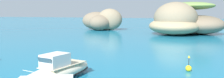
{
  "coord_description": "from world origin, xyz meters",
  "views": [
    {
      "loc": [
        8.9,
        -5.34,
        5.47
      ],
      "look_at": [
        -0.85,
        19.96,
        2.23
      ],
      "focal_mm": 36.23,
      "sensor_mm": 36.0,
      "label": 1
    }
  ],
  "objects_px": {
    "islet_large": "(184,22)",
    "islet_small": "(102,21)",
    "motorboat_cream": "(58,71)",
    "channel_buoy": "(189,68)"
  },
  "relations": [
    {
      "from": "islet_large",
      "to": "channel_buoy",
      "type": "distance_m",
      "value": 37.45
    },
    {
      "from": "motorboat_cream",
      "to": "channel_buoy",
      "type": "relative_size",
      "value": 5.17
    },
    {
      "from": "islet_large",
      "to": "motorboat_cream",
      "type": "relative_size",
      "value": 2.99
    },
    {
      "from": "channel_buoy",
      "to": "motorboat_cream",
      "type": "bearing_deg",
      "value": -146.16
    },
    {
      "from": "motorboat_cream",
      "to": "channel_buoy",
      "type": "height_order",
      "value": "motorboat_cream"
    },
    {
      "from": "islet_large",
      "to": "islet_small",
      "type": "xyz_separation_m",
      "value": [
        -24.41,
        5.17,
        -0.34
      ]
    },
    {
      "from": "islet_large",
      "to": "motorboat_cream",
      "type": "height_order",
      "value": "islet_large"
    },
    {
      "from": "motorboat_cream",
      "to": "channel_buoy",
      "type": "bearing_deg",
      "value": 33.84
    },
    {
      "from": "islet_large",
      "to": "channel_buoy",
      "type": "relative_size",
      "value": 15.45
    },
    {
      "from": "islet_large",
      "to": "motorboat_cream",
      "type": "distance_m",
      "value": 44.39
    }
  ]
}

